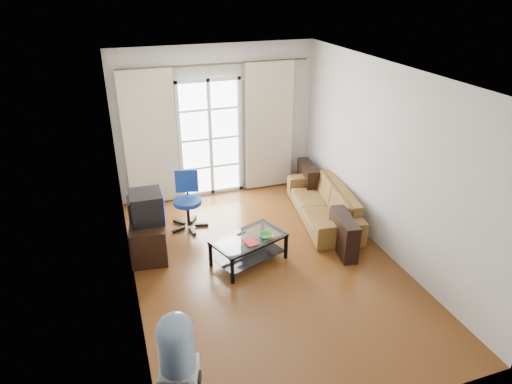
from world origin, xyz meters
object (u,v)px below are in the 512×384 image
(sofa, at_px, (323,203))
(coffee_table, at_px, (249,246))
(tv_stand, at_px, (149,239))
(crt_tv, at_px, (145,207))
(water_cooler, at_px, (180,383))
(task_chair, at_px, (188,211))

(sofa, height_order, coffee_table, sofa)
(tv_stand, distance_m, crt_tv, 0.50)
(crt_tv, bearing_deg, sofa, 3.52)
(crt_tv, height_order, water_cooler, water_cooler)
(sofa, bearing_deg, tv_stand, -77.01)
(coffee_table, relative_size, crt_tv, 2.32)
(crt_tv, xyz_separation_m, task_chair, (0.70, 0.61, -0.49))
(sofa, distance_m, water_cooler, 4.48)
(coffee_table, xyz_separation_m, crt_tv, (-1.31, 0.69, 0.50))
(coffee_table, distance_m, tv_stand, 1.46)
(tv_stand, xyz_separation_m, crt_tv, (0.00, 0.06, 0.49))
(coffee_table, distance_m, task_chair, 1.43)
(coffee_table, relative_size, water_cooler, 0.79)
(coffee_table, height_order, water_cooler, water_cooler)
(sofa, relative_size, water_cooler, 1.44)
(task_chair, bearing_deg, crt_tv, -126.43)
(coffee_table, distance_m, crt_tv, 1.57)
(coffee_table, bearing_deg, water_cooler, -119.08)
(sofa, distance_m, crt_tv, 2.93)
(tv_stand, distance_m, water_cooler, 3.17)
(water_cooler, bearing_deg, task_chair, 97.19)
(coffee_table, bearing_deg, tv_stand, 154.19)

